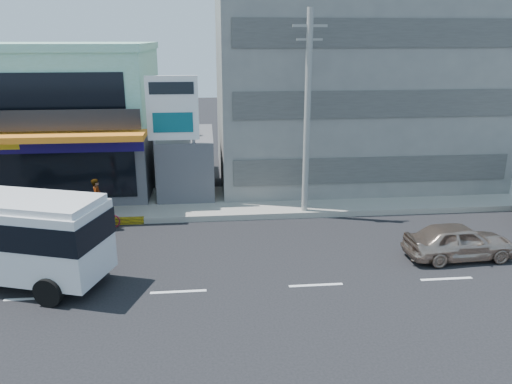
# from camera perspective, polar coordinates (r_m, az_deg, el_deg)

# --- Properties ---
(ground) EXTENTS (120.00, 120.00, 0.00)m
(ground) POSITION_cam_1_polar(r_m,az_deg,el_deg) (18.38, -8.86, -11.20)
(ground) COLOR black
(ground) RESTS_ON ground
(sidewalk) EXTENTS (70.00, 5.00, 0.30)m
(sidewalk) POSITION_cam_1_polar(r_m,az_deg,el_deg) (27.30, 2.64, -0.99)
(sidewalk) COLOR gray
(sidewalk) RESTS_ON ground
(shop_building) EXTENTS (12.40, 11.70, 8.00)m
(shop_building) POSITION_cam_1_polar(r_m,az_deg,el_deg) (31.81, -22.60, 7.47)
(shop_building) COLOR #4A4A4F
(shop_building) RESTS_ON ground
(concrete_building) EXTENTS (16.00, 12.00, 14.00)m
(concrete_building) POSITION_cam_1_polar(r_m,az_deg,el_deg) (32.41, 10.42, 14.01)
(concrete_building) COLOR gray
(concrete_building) RESTS_ON ground
(gap_structure) EXTENTS (3.00, 6.00, 3.50)m
(gap_structure) POSITION_cam_1_polar(r_m,az_deg,el_deg) (29.02, -7.87, 3.26)
(gap_structure) COLOR #4A4A4F
(gap_structure) RESTS_ON ground
(satellite_dish) EXTENTS (1.50, 1.50, 0.15)m
(satellite_dish) POSITION_cam_1_polar(r_m,az_deg,el_deg) (27.65, -8.09, 6.43)
(satellite_dish) COLOR slate
(satellite_dish) RESTS_ON gap_structure
(billboard) EXTENTS (2.60, 0.18, 6.90)m
(billboard) POSITION_cam_1_polar(r_m,az_deg,el_deg) (25.68, -9.49, 8.60)
(billboard) COLOR gray
(billboard) RESTS_ON ground
(utility_pole_near) EXTENTS (1.60, 0.30, 10.00)m
(utility_pole_near) POSITION_cam_1_polar(r_m,az_deg,el_deg) (24.29, 5.88, 8.79)
(utility_pole_near) COLOR #999993
(utility_pole_near) RESTS_ON ground
(sedan) EXTENTS (4.46, 1.95, 1.50)m
(sedan) POSITION_cam_1_polar(r_m,az_deg,el_deg) (22.04, 22.14, -5.22)
(sedan) COLOR #BCA38F
(sedan) RESTS_ON ground
(motorcycle_rider) EXTENTS (1.92, 0.72, 2.44)m
(motorcycle_rider) POSITION_cam_1_polar(r_m,az_deg,el_deg) (24.66, -17.51, -2.22)
(motorcycle_rider) COLOR #5B0D1A
(motorcycle_rider) RESTS_ON ground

